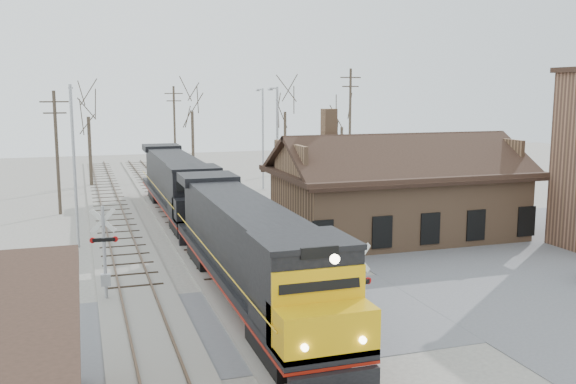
% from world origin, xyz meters
% --- Properties ---
extents(ground, '(140.00, 140.00, 0.00)m').
position_xyz_m(ground, '(0.00, 0.00, 0.00)').
color(ground, '#A8A297').
rests_on(ground, ground).
extents(road, '(60.00, 9.00, 0.03)m').
position_xyz_m(road, '(0.00, 0.00, 0.01)').
color(road, '#5E5E63').
rests_on(road, ground).
extents(parking_lot, '(22.00, 26.00, 0.03)m').
position_xyz_m(parking_lot, '(18.00, 4.00, 0.02)').
color(parking_lot, '#5E5E63').
rests_on(parking_lot, ground).
extents(track_main, '(3.40, 90.00, 0.24)m').
position_xyz_m(track_main, '(0.00, 15.00, 0.07)').
color(track_main, '#A8A297').
rests_on(track_main, ground).
extents(track_siding, '(3.40, 90.00, 0.24)m').
position_xyz_m(track_siding, '(-4.50, 15.00, 0.07)').
color(track_siding, '#A8A297').
rests_on(track_siding, ground).
extents(depot, '(15.20, 9.31, 7.90)m').
position_xyz_m(depot, '(11.99, 12.00, 2.41)').
color(depot, '#886346').
rests_on(depot, ground).
extents(locomotive_lead, '(2.99, 20.04, 4.45)m').
position_xyz_m(locomotive_lead, '(0.00, 2.21, 2.34)').
color(locomotive_lead, black).
rests_on(locomotive_lead, ground).
extents(locomotive_trailing, '(2.99, 20.04, 4.21)m').
position_xyz_m(locomotive_trailing, '(0.00, 22.53, 2.34)').
color(locomotive_trailing, black).
rests_on(locomotive_trailing, ground).
extents(crossbuck_near, '(1.10, 0.50, 4.04)m').
position_xyz_m(crossbuck_near, '(2.06, -4.21, 1.90)').
color(crossbuck_near, '#A5A8AD').
rests_on(crossbuck_near, ground).
extents(crossbuck_far, '(1.19, 0.31, 4.17)m').
position_xyz_m(crossbuck_far, '(-5.82, 4.64, 1.95)').
color(crossbuck_far, '#A5A8AD').
rests_on(crossbuck_far, ground).
extents(streetlight_a, '(0.25, 2.04, 9.35)m').
position_xyz_m(streetlight_a, '(-6.94, 15.21, 5.22)').
color(streetlight_a, '#A5A8AD').
rests_on(streetlight_a, ground).
extents(streetlight_b, '(0.25, 2.04, 9.26)m').
position_xyz_m(streetlight_b, '(6.83, 20.58, 5.17)').
color(streetlight_b, '#A5A8AD').
rests_on(streetlight_b, ground).
extents(streetlight_c, '(0.25, 2.04, 9.19)m').
position_xyz_m(streetlight_c, '(9.36, 33.23, 5.13)').
color(streetlight_c, '#A5A8AD').
rests_on(streetlight_c, ground).
extents(utility_pole_a, '(2.00, 0.24, 9.00)m').
position_xyz_m(utility_pole_a, '(-8.17, 26.07, 4.72)').
color(utility_pole_a, '#382D23').
rests_on(utility_pole_a, ground).
extents(utility_pole_b, '(2.00, 0.24, 9.47)m').
position_xyz_m(utility_pole_b, '(3.49, 47.98, 4.96)').
color(utility_pole_b, '#382D23').
rests_on(utility_pole_b, ground).
extents(utility_pole_c, '(2.00, 0.24, 10.96)m').
position_xyz_m(utility_pole_c, '(17.04, 30.97, 5.71)').
color(utility_pole_c, '#382D23').
rests_on(utility_pole_c, ground).
extents(tree_b, '(4.39, 4.39, 10.75)m').
position_xyz_m(tree_b, '(-5.66, 39.76, 7.65)').
color(tree_b, '#382D23').
rests_on(tree_b, ground).
extents(tree_c, '(4.52, 4.52, 11.08)m').
position_xyz_m(tree_c, '(5.08, 45.67, 7.89)').
color(tree_c, '#382D23').
rests_on(tree_c, ground).
extents(tree_d, '(4.47, 4.47, 10.95)m').
position_xyz_m(tree_d, '(14.88, 43.62, 7.80)').
color(tree_d, '#382D23').
rests_on(tree_d, ground).
extents(tree_e, '(3.43, 3.43, 8.39)m').
position_xyz_m(tree_e, '(20.22, 40.41, 5.96)').
color(tree_e, '#382D23').
rests_on(tree_e, ground).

